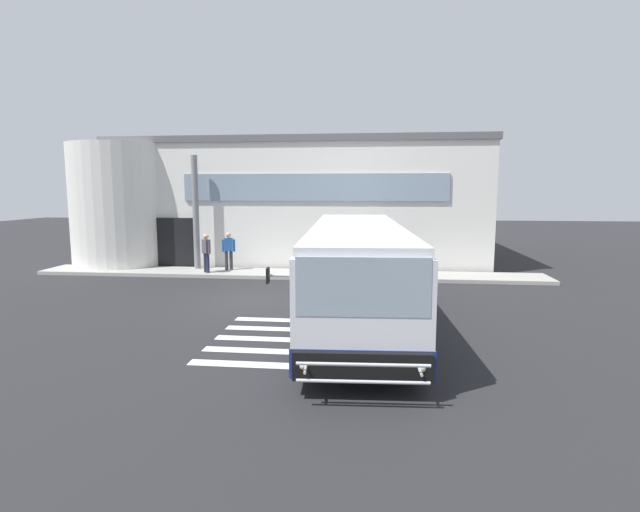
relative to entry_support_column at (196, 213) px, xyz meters
name	(u,v)px	position (x,y,z in m)	size (l,w,h in m)	color
ground_plane	(262,301)	(4.24, -5.40, -2.69)	(80.00, 90.00, 0.02)	#232326
bay_paint_stripes	(302,340)	(6.24, -9.60, -2.67)	(4.40, 3.96, 0.01)	silver
terminal_building	(296,201)	(3.57, 6.16, 0.37)	(19.66, 13.80, 6.12)	silver
boarding_curb	(287,274)	(4.24, -0.60, -2.60)	(21.86, 2.00, 0.15)	#9E9B93
entry_support_column	(196,213)	(0.00, 0.00, 0.00)	(0.28, 0.28, 5.06)	slate
bus_main_foreground	(356,272)	(7.47, -7.14, -1.34)	(3.25, 12.14, 2.70)	silver
passenger_near_column	(206,251)	(0.80, -1.05, -1.60)	(0.46, 0.42, 1.68)	#1E2338
passenger_by_doorway	(229,249)	(1.55, -0.28, -1.60)	(0.56, 0.34, 1.68)	#2D2D33
safety_bollard_yellow	(344,271)	(6.77, -1.80, -2.23)	(0.18, 0.18, 0.90)	yellow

